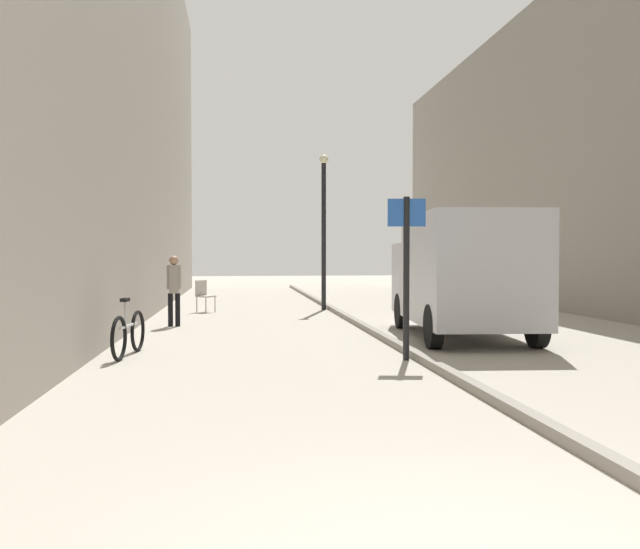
% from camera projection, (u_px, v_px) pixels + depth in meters
% --- Properties ---
extents(ground_plane, '(80.00, 80.00, 0.00)m').
position_uv_depth(ground_plane, '(294.00, 329.00, 15.00)').
color(ground_plane, '#A8A093').
extents(building_facade_left, '(2.47, 40.00, 13.33)m').
position_uv_depth(building_facade_left, '(71.00, 24.00, 14.20)').
color(building_facade_left, gray).
rests_on(building_facade_left, ground_plane).
extents(kerb_strip, '(0.16, 40.00, 0.12)m').
position_uv_depth(kerb_strip, '(362.00, 325.00, 15.20)').
color(kerb_strip, gray).
rests_on(kerb_strip, ground_plane).
extents(pedestrian_main_foreground, '(0.33, 0.22, 1.67)m').
position_uv_depth(pedestrian_main_foreground, '(174.00, 286.00, 15.51)').
color(pedestrian_main_foreground, black).
rests_on(pedestrian_main_foreground, ground_plane).
extents(delivery_van, '(2.47, 5.03, 2.48)m').
position_uv_depth(delivery_van, '(462.00, 272.00, 13.42)').
color(delivery_van, '#B7B7BC').
rests_on(delivery_van, ground_plane).
extents(street_sign_post, '(0.60, 0.12, 2.60)m').
position_uv_depth(street_sign_post, '(406.00, 263.00, 10.46)').
color(street_sign_post, black).
rests_on(street_sign_post, ground_plane).
extents(lamp_post, '(0.28, 0.28, 4.76)m').
position_uv_depth(lamp_post, '(324.00, 221.00, 20.18)').
color(lamp_post, black).
rests_on(lamp_post, ground_plane).
extents(bicycle_leaning, '(0.30, 1.76, 0.98)m').
position_uv_depth(bicycle_leaning, '(129.00, 333.00, 10.89)').
color(bicycle_leaning, black).
rests_on(bicycle_leaning, ground_plane).
extents(cafe_chair_near_window, '(0.62, 0.62, 0.94)m').
position_uv_depth(cafe_chair_near_window, '(204.00, 294.00, 19.46)').
color(cafe_chair_near_window, '#B7B2A8').
rests_on(cafe_chair_near_window, ground_plane).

